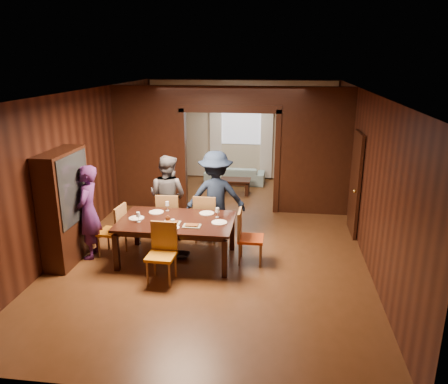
# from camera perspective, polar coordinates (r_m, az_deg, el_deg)

# --- Properties ---
(floor) EXTENTS (9.00, 9.00, 0.00)m
(floor) POSITION_cam_1_polar(r_m,az_deg,el_deg) (9.06, -0.48, -5.58)
(floor) COLOR #553217
(floor) RESTS_ON ground
(ceiling) EXTENTS (5.50, 9.00, 0.02)m
(ceiling) POSITION_cam_1_polar(r_m,az_deg,el_deg) (8.37, -0.53, 13.05)
(ceiling) COLOR silver
(ceiling) RESTS_ON room_walls
(room_walls) EXTENTS (5.52, 9.01, 2.90)m
(room_walls) POSITION_cam_1_polar(r_m,az_deg,el_deg) (10.41, 0.95, 6.13)
(room_walls) COLOR black
(room_walls) RESTS_ON floor
(person_purple) EXTENTS (0.47, 0.66, 1.71)m
(person_purple) POSITION_cam_1_polar(r_m,az_deg,el_deg) (8.18, -17.30, -2.53)
(person_purple) COLOR #471E59
(person_purple) RESTS_ON floor
(person_grey) EXTENTS (0.98, 0.87, 1.69)m
(person_grey) POSITION_cam_1_polar(r_m,az_deg,el_deg) (8.79, -7.36, -0.57)
(person_grey) COLOR #53555A
(person_grey) RESTS_ON floor
(person_navy) EXTENTS (1.26, 0.85, 1.80)m
(person_navy) POSITION_cam_1_polar(r_m,az_deg,el_deg) (8.55, -1.09, -0.55)
(person_navy) COLOR #162239
(person_navy) RESTS_ON floor
(sofa) EXTENTS (1.72, 0.70, 0.50)m
(sofa) POSITION_cam_1_polar(r_m,az_deg,el_deg) (12.61, 1.41, 2.25)
(sofa) COLOR #96BFC4
(sofa) RESTS_ON floor
(serving_bowl) EXTENTS (0.30, 0.30, 0.07)m
(serving_bowl) POSITION_cam_1_polar(r_m,az_deg,el_deg) (7.80, -5.69, -3.21)
(serving_bowl) COLOR black
(serving_bowl) RESTS_ON dining_table
(dining_table) EXTENTS (2.02, 1.25, 0.76)m
(dining_table) POSITION_cam_1_polar(r_m,az_deg,el_deg) (7.89, -6.14, -6.25)
(dining_table) COLOR black
(dining_table) RESTS_ON floor
(coffee_table) EXTENTS (0.80, 0.50, 0.40)m
(coffee_table) POSITION_cam_1_polar(r_m,az_deg,el_deg) (11.66, 1.49, 0.74)
(coffee_table) COLOR black
(coffee_table) RESTS_ON floor
(chair_left) EXTENTS (0.48, 0.48, 0.97)m
(chair_left) POSITION_cam_1_polar(r_m,az_deg,el_deg) (8.25, -14.47, -4.85)
(chair_left) COLOR #C06F12
(chair_left) RESTS_ON floor
(chair_right) EXTENTS (0.44, 0.44, 0.97)m
(chair_right) POSITION_cam_1_polar(r_m,az_deg,el_deg) (7.72, 3.52, -5.88)
(chair_right) COLOR #C54112
(chair_right) RESTS_ON floor
(chair_far_l) EXTENTS (0.47, 0.47, 0.97)m
(chair_far_l) POSITION_cam_1_polar(r_m,az_deg,el_deg) (8.77, -7.14, -3.09)
(chair_far_l) COLOR #C84612
(chair_far_l) RESTS_ON floor
(chair_far_r) EXTENTS (0.45, 0.45, 0.97)m
(chair_far_r) POSITION_cam_1_polar(r_m,az_deg,el_deg) (8.62, -2.30, -3.33)
(chair_far_r) COLOR #C04412
(chair_far_r) RESTS_ON floor
(chair_near) EXTENTS (0.46, 0.46, 0.97)m
(chair_near) POSITION_cam_1_polar(r_m,az_deg,el_deg) (7.14, -8.22, -8.04)
(chair_near) COLOR orange
(chair_near) RESTS_ON floor
(hutch) EXTENTS (0.40, 1.20, 2.00)m
(hutch) POSITION_cam_1_polar(r_m,az_deg,el_deg) (8.11, -20.06, -1.89)
(hutch) COLOR black
(hutch) RESTS_ON floor
(door_right) EXTENTS (0.06, 0.90, 2.10)m
(door_right) POSITION_cam_1_polar(r_m,az_deg,el_deg) (9.23, 16.79, 1.02)
(door_right) COLOR black
(door_right) RESTS_ON floor
(window_far) EXTENTS (1.20, 0.03, 1.30)m
(window_far) POSITION_cam_1_polar(r_m,az_deg,el_deg) (12.89, 2.28, 9.15)
(window_far) COLOR silver
(window_far) RESTS_ON back_wall
(curtain_left) EXTENTS (0.35, 0.06, 2.40)m
(curtain_left) POSITION_cam_1_polar(r_m,az_deg,el_deg) (13.01, -1.08, 7.23)
(curtain_left) COLOR white
(curtain_left) RESTS_ON back_wall
(curtain_right) EXTENTS (0.35, 0.06, 2.40)m
(curtain_right) POSITION_cam_1_polar(r_m,az_deg,el_deg) (12.87, 5.59, 7.04)
(curtain_right) COLOR white
(curtain_right) RESTS_ON back_wall
(plate_left) EXTENTS (0.27, 0.27, 0.01)m
(plate_left) POSITION_cam_1_polar(r_m,az_deg,el_deg) (7.94, -11.36, -3.35)
(plate_left) COLOR silver
(plate_left) RESTS_ON dining_table
(plate_far_l) EXTENTS (0.27, 0.27, 0.01)m
(plate_far_l) POSITION_cam_1_polar(r_m,az_deg,el_deg) (8.17, -8.83, -2.60)
(plate_far_l) COLOR white
(plate_far_l) RESTS_ON dining_table
(plate_far_r) EXTENTS (0.27, 0.27, 0.01)m
(plate_far_r) POSITION_cam_1_polar(r_m,az_deg,el_deg) (8.03, -2.26, -2.78)
(plate_far_r) COLOR white
(plate_far_r) RESTS_ON dining_table
(plate_right) EXTENTS (0.27, 0.27, 0.01)m
(plate_right) POSITION_cam_1_polar(r_m,az_deg,el_deg) (7.59, -0.62, -3.98)
(plate_right) COLOR white
(plate_right) RESTS_ON dining_table
(plate_near) EXTENTS (0.27, 0.27, 0.01)m
(plate_near) POSITION_cam_1_polar(r_m,az_deg,el_deg) (7.41, -6.89, -4.64)
(plate_near) COLOR white
(plate_near) RESTS_ON dining_table
(platter_a) EXTENTS (0.30, 0.20, 0.04)m
(platter_a) POSITION_cam_1_polar(r_m,az_deg,el_deg) (7.61, -6.86, -3.94)
(platter_a) COLOR gray
(platter_a) RESTS_ON dining_table
(platter_b) EXTENTS (0.30, 0.20, 0.04)m
(platter_b) POSITION_cam_1_polar(r_m,az_deg,el_deg) (7.44, -4.23, -4.38)
(platter_b) COLOR gray
(platter_b) RESTS_ON dining_table
(wineglass_left) EXTENTS (0.08, 0.08, 0.18)m
(wineglass_left) POSITION_cam_1_polar(r_m,az_deg,el_deg) (7.73, -11.14, -3.23)
(wineglass_left) COLOR white
(wineglass_left) RESTS_ON dining_table
(wineglass_far) EXTENTS (0.08, 0.08, 0.18)m
(wineglass_far) POSITION_cam_1_polar(r_m,az_deg,el_deg) (8.21, -7.42, -1.83)
(wineglass_far) COLOR silver
(wineglass_far) RESTS_ON dining_table
(wineglass_right) EXTENTS (0.08, 0.08, 0.18)m
(wineglass_right) POSITION_cam_1_polar(r_m,az_deg,el_deg) (7.81, -0.87, -2.70)
(wineglass_right) COLOR silver
(wineglass_right) RESTS_ON dining_table
(tumbler) EXTENTS (0.07, 0.07, 0.14)m
(tumbler) POSITION_cam_1_polar(r_m,az_deg,el_deg) (7.42, -6.69, -4.09)
(tumbler) COLOR silver
(tumbler) RESTS_ON dining_table
(condiment_jar) EXTENTS (0.08, 0.08, 0.11)m
(condiment_jar) POSITION_cam_1_polar(r_m,az_deg,el_deg) (7.68, -7.35, -3.47)
(condiment_jar) COLOR #532913
(condiment_jar) RESTS_ON dining_table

